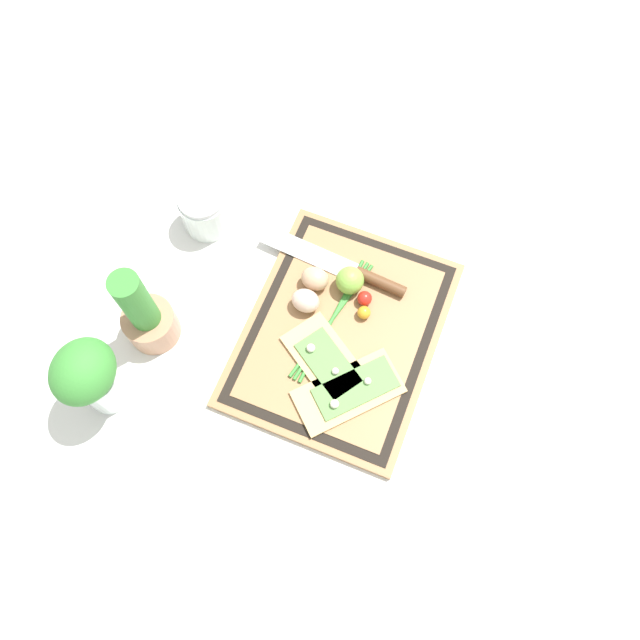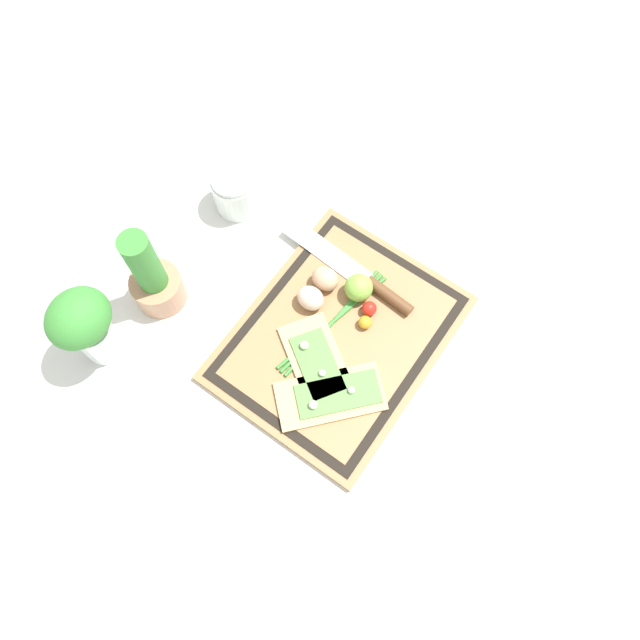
# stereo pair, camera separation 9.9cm
# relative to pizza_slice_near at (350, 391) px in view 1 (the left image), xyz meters

# --- Properties ---
(ground_plane) EXTENTS (6.00, 6.00, 0.00)m
(ground_plane) POSITION_rel_pizza_slice_near_xyz_m (0.10, 0.05, -0.02)
(ground_plane) COLOR silver
(cutting_board) EXTENTS (0.43, 0.34, 0.02)m
(cutting_board) POSITION_rel_pizza_slice_near_xyz_m (0.10, 0.05, -0.01)
(cutting_board) COLOR #997047
(cutting_board) RESTS_ON ground_plane
(pizza_slice_near) EXTENTS (0.20, 0.19, 0.02)m
(pizza_slice_near) POSITION_rel_pizza_slice_near_xyz_m (0.00, 0.00, 0.00)
(pizza_slice_near) COLOR tan
(pizza_slice_near) RESTS_ON cutting_board
(pizza_slice_far) EXTENTS (0.16, 0.18, 0.02)m
(pizza_slice_far) POSITION_rel_pizza_slice_near_xyz_m (0.04, 0.06, 0.00)
(pizza_slice_far) COLOR tan
(pizza_slice_far) RESTS_ON cutting_board
(knife) EXTENTS (0.06, 0.30, 0.02)m
(knife) POSITION_rel_pizza_slice_near_xyz_m (0.22, 0.07, 0.00)
(knife) COLOR silver
(knife) RESTS_ON cutting_board
(egg_brown) EXTENTS (0.04, 0.05, 0.04)m
(egg_brown) POSITION_rel_pizza_slice_near_xyz_m (0.17, 0.14, 0.02)
(egg_brown) COLOR tan
(egg_brown) RESTS_ON cutting_board
(egg_pink) EXTENTS (0.04, 0.05, 0.04)m
(egg_pink) POSITION_rel_pizza_slice_near_xyz_m (0.13, 0.14, 0.02)
(egg_pink) COLOR beige
(egg_pink) RESTS_ON cutting_board
(lime) EXTENTS (0.05, 0.05, 0.05)m
(lime) POSITION_rel_pizza_slice_near_xyz_m (0.19, 0.07, 0.02)
(lime) COLOR #7FB742
(lime) RESTS_ON cutting_board
(cherry_tomato_red) EXTENTS (0.03, 0.03, 0.03)m
(cherry_tomato_red) POSITION_rel_pizza_slice_near_xyz_m (0.17, 0.04, 0.01)
(cherry_tomato_red) COLOR red
(cherry_tomato_red) RESTS_ON cutting_board
(cherry_tomato_yellow) EXTENTS (0.02, 0.02, 0.02)m
(cherry_tomato_yellow) POSITION_rel_pizza_slice_near_xyz_m (0.15, 0.03, 0.01)
(cherry_tomato_yellow) COLOR gold
(cherry_tomato_yellow) RESTS_ON cutting_board
(scallion_bunch) EXTENTS (0.27, 0.07, 0.01)m
(scallion_bunch) POSITION_rel_pizza_slice_near_xyz_m (0.12, 0.08, -0.00)
(scallion_bunch) COLOR #388433
(scallion_bunch) RESTS_ON cutting_board
(herb_pot) EXTENTS (0.09, 0.09, 0.21)m
(herb_pot) POSITION_rel_pizza_slice_near_xyz_m (-0.02, 0.38, 0.05)
(herb_pot) COLOR #AD7A5B
(herb_pot) RESTS_ON ground_plane
(sauce_jar) EXTENTS (0.09, 0.09, 0.09)m
(sauce_jar) POSITION_rel_pizza_slice_near_xyz_m (0.23, 0.39, 0.02)
(sauce_jar) COLOR silver
(sauce_jar) RESTS_ON ground_plane
(herb_glass) EXTENTS (0.11, 0.10, 0.19)m
(herb_glass) POSITION_rel_pizza_slice_near_xyz_m (-0.16, 0.40, 0.09)
(herb_glass) COLOR silver
(herb_glass) RESTS_ON ground_plane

